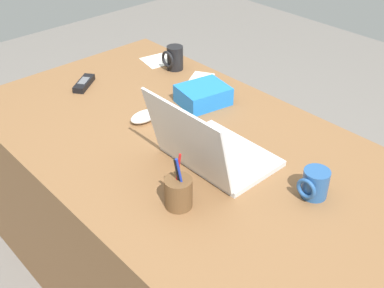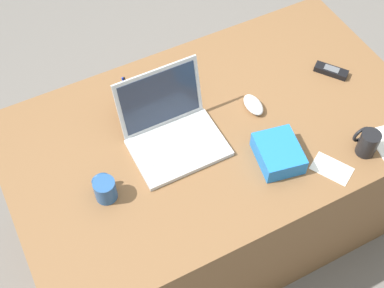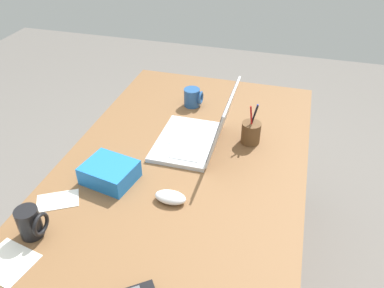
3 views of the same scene
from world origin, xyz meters
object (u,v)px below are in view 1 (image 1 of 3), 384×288
coffee_mug_tall (315,184)px  snack_bag (203,95)px  cordless_phone (84,83)px  laptop (210,150)px  computer_mouse (144,116)px  coffee_mug_white (174,58)px  pen_holder (178,192)px

coffee_mug_tall → snack_bag: size_ratio=0.49×
coffee_mug_tall → cordless_phone: coffee_mug_tall is taller
snack_bag → cordless_phone: bearing=31.2°
laptop → coffee_mug_tall: size_ratio=3.81×
computer_mouse → coffee_mug_tall: 0.66m
cordless_phone → coffee_mug_tall: bearing=-173.5°
cordless_phone → computer_mouse: bearing=-178.0°
laptop → cordless_phone: 0.73m
laptop → snack_bag: (0.30, -0.25, -0.02)m
coffee_mug_white → snack_bag: bearing=159.1°
computer_mouse → pen_holder: (-0.42, 0.21, 0.03)m
cordless_phone → pen_holder: (-0.80, 0.19, 0.04)m
laptop → coffee_mug_tall: bearing=-160.3°
laptop → coffee_mug_tall: 0.33m
coffee_mug_white → pen_holder: pen_holder is taller
coffee_mug_tall → snack_bag: coffee_mug_tall is taller
coffee_mug_white → pen_holder: bearing=140.1°
laptop → computer_mouse: size_ratio=3.05×
snack_bag → pen_holder: bearing=129.8°
cordless_phone → laptop: bearing=-179.4°
coffee_mug_tall → snack_bag: 0.62m
computer_mouse → snack_bag: snack_bag is taller
coffee_mug_tall → cordless_phone: (1.03, 0.12, -0.03)m
coffee_mug_white → coffee_mug_tall: 0.94m
coffee_mug_tall → pen_holder: (0.23, 0.31, 0.00)m
coffee_mug_white → snack_bag: 0.32m
computer_mouse → cordless_phone: 0.38m
laptop → cordless_phone: size_ratio=2.48×
computer_mouse → coffee_mug_tall: coffee_mug_tall is taller
computer_mouse → cordless_phone: (0.38, 0.01, -0.01)m
computer_mouse → coffee_mug_tall: bearing=-169.7°
laptop → cordless_phone: (0.72, 0.01, -0.04)m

